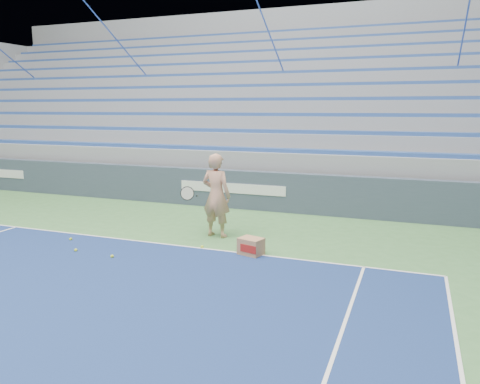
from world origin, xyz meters
The scene contains 10 objects.
sponsor_barrier centered at (0.00, 15.88, 0.55)m, with size 30.00×0.32×1.10m.
bleachers centered at (0.00, 21.60, 2.36)m, with size 31.00×9.15×7.30m.
tennis_player centered at (0.76, 12.88, 0.94)m, with size 0.97×0.88×1.88m.
ball_box centered at (1.94, 11.87, 0.17)m, with size 0.53×0.46×0.34m.
tennis_ball_0 centered at (2.06, 12.16, 0.03)m, with size 0.07×0.07×0.07m, color #C0D72C.
tennis_ball_1 centered at (-2.09, 11.42, 0.03)m, with size 0.07×0.07×0.07m, color #C0D72C.
tennis_ball_2 centered at (0.85, 11.91, 0.03)m, with size 0.07×0.07×0.07m, color #C0D72C.
tennis_ball_3 centered at (-0.51, 10.73, 0.03)m, with size 0.07×0.07×0.07m, color #C0D72C.
tennis_ball_4 centered at (-1.44, 10.81, 0.03)m, with size 0.07×0.07×0.07m, color #C0D72C.
tennis_ball_5 centered at (1.69, 12.44, 0.03)m, with size 0.07×0.07×0.07m, color #C0D72C.
Camera 1 is at (4.86, 3.49, 2.87)m, focal length 35.00 mm.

